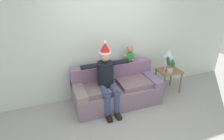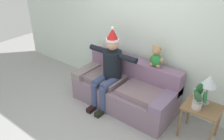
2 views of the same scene
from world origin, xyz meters
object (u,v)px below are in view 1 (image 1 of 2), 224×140
at_px(couch, 116,89).
at_px(candle_tall, 165,65).
at_px(teddy_bear, 130,55).
at_px(person_seated, 107,77).
at_px(side_table, 169,74).
at_px(potted_plant, 170,65).
at_px(table_lamp, 169,54).

xyz_separation_m(couch, candle_tall, (1.25, -0.03, 0.42)).
height_order(teddy_bear, candle_tall, teddy_bear).
distance_m(person_seated, side_table, 1.70).
bearing_deg(potted_plant, side_table, 55.79).
bearing_deg(side_table, couch, 179.76).
xyz_separation_m(person_seated, teddy_bear, (0.70, 0.42, 0.26)).
bearing_deg(side_table, table_lamp, 94.95).
distance_m(person_seated, candle_tall, 1.52).
distance_m(couch, candle_tall, 1.32).
relative_size(teddy_bear, candle_tall, 1.44).
xyz_separation_m(table_lamp, candle_tall, (-0.14, -0.11, -0.21)).
bearing_deg(person_seated, side_table, 5.48).
xyz_separation_m(couch, potted_plant, (1.34, -0.10, 0.42)).
height_order(teddy_bear, potted_plant, teddy_bear).
distance_m(potted_plant, candle_tall, 0.11).
bearing_deg(table_lamp, teddy_bear, 170.11).
xyz_separation_m(teddy_bear, side_table, (0.97, -0.26, -0.54)).
bearing_deg(couch, side_table, -0.24).
xyz_separation_m(person_seated, potted_plant, (1.60, 0.07, -0.01)).
distance_m(person_seated, potted_plant, 1.61).
distance_m(person_seated, teddy_bear, 0.85).
relative_size(couch, side_table, 3.31).
xyz_separation_m(table_lamp, potted_plant, (-0.05, -0.18, -0.20)).
bearing_deg(person_seated, teddy_bear, 30.79).
bearing_deg(side_table, candle_tall, -172.43).
bearing_deg(teddy_bear, potted_plant, -21.13).
xyz_separation_m(couch, person_seated, (-0.26, -0.17, 0.43)).
distance_m(couch, potted_plant, 1.41).
distance_m(table_lamp, potted_plant, 0.28).
bearing_deg(teddy_bear, candle_tall, -18.76).
relative_size(couch, person_seated, 1.26).
height_order(side_table, candle_tall, candle_tall).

